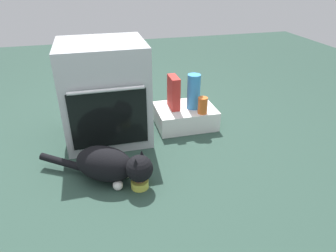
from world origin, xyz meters
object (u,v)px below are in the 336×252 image
sauce_jar (203,105)px  water_bottle (194,92)px  cat (110,165)px  cereal_box (174,92)px  oven (105,92)px  pantry_cabinet (185,116)px  food_bowl (140,183)px

sauce_jar → water_bottle: bearing=108.9°
cat → water_bottle: water_bottle is taller
water_bottle → cereal_box: 0.17m
cat → oven: bearing=119.0°
oven → sauce_jar: (0.77, -0.11, -0.15)m
pantry_cabinet → water_bottle: bearing=-19.5°
oven → sauce_jar: bearing=-8.4°
oven → food_bowl: 0.81m
water_bottle → pantry_cabinet: bearing=160.5°
cat → pantry_cabinet: bearing=74.6°
cat → sauce_jar: bearing=63.9°
pantry_cabinet → sauce_jar: bearing=-53.8°
water_bottle → sauce_jar: (0.04, -0.12, -0.08)m
cereal_box → oven: bearing=-174.5°
cat → water_bottle: size_ratio=2.44×
food_bowl → water_bottle: (0.60, 0.73, 0.29)m
pantry_cabinet → water_bottle: water_bottle is taller
oven → pantry_cabinet: 0.74m
cat → cereal_box: 0.92m
pantry_cabinet → sauce_jar: 0.24m
food_bowl → cat: size_ratio=0.16×
pantry_cabinet → food_bowl: (-0.54, -0.75, -0.05)m
pantry_cabinet → sauce_jar: size_ratio=3.63×
oven → water_bottle: (0.73, 0.01, -0.07)m
cat → sauce_jar: size_ratio=5.22×
food_bowl → cereal_box: (0.44, 0.77, 0.28)m
sauce_jar → cereal_box: bearing=140.4°
sauce_jar → cat: bearing=-148.4°
cat → cereal_box: bearing=80.0°
food_bowl → cat: (-0.17, 0.11, 0.10)m
water_bottle → sauce_jar: bearing=-71.1°
oven → food_bowl: size_ratio=6.86×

